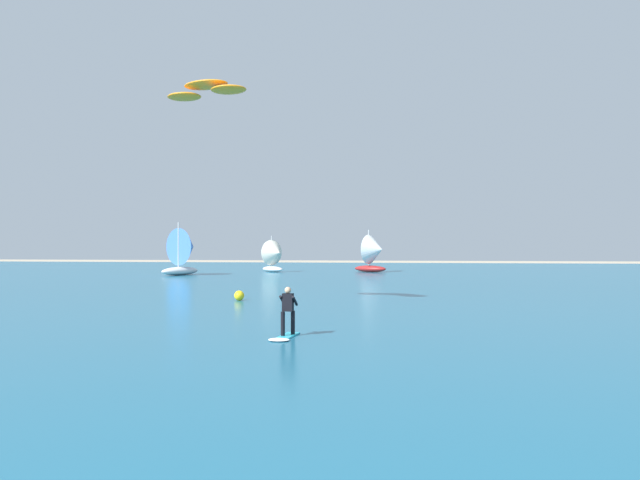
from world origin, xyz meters
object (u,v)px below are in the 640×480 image
object	(u,v)px
kitesurfer	(286,319)
sailboat_mid_left	(375,253)
marker_buoy	(239,296)
sailboat_mid_right	(185,251)
kite	(206,90)
sailboat_far_right	(275,256)

from	to	relation	value
kitesurfer	sailboat_mid_left	size ratio (longest dim) A/B	0.44
sailboat_mid_left	marker_buoy	xyz separation A→B (m)	(-6.79, -33.21, -1.84)
sailboat_mid_right	marker_buoy	bearing A→B (deg)	-65.18
kite	sailboat_mid_right	size ratio (longest dim) A/B	0.91
kite	marker_buoy	size ratio (longest dim) A/B	8.59
kitesurfer	sailboat_mid_right	world-z (taller)	sailboat_mid_right
kite	sailboat_mid_left	bearing A→B (deg)	78.86
sailboat_mid_right	marker_buoy	distance (m)	28.25
kite	marker_buoy	distance (m)	11.09
marker_buoy	sailboat_far_right	bearing A→B (deg)	97.05
sailboat_far_right	sailboat_mid_left	world-z (taller)	sailboat_mid_left
marker_buoy	kitesurfer	bearing A→B (deg)	-69.38
sailboat_mid_left	marker_buoy	bearing A→B (deg)	-101.56
sailboat_far_right	marker_buoy	distance (m)	32.51
sailboat_far_right	sailboat_mid_right	xyz separation A→B (m)	(-7.84, -6.66, 0.57)
sailboat_far_right	marker_buoy	size ratio (longest dim) A/B	7.19
kitesurfer	sailboat_far_right	distance (m)	45.50
kite	kitesurfer	bearing A→B (deg)	-57.20
sailboat_mid_right	marker_buoy	xyz separation A→B (m)	(11.83, -25.57, -2.11)
kitesurfer	sailboat_far_right	bearing A→B (deg)	100.97
sailboat_far_right	kite	bearing A→B (deg)	-84.67
marker_buoy	sailboat_mid_right	bearing A→B (deg)	114.82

